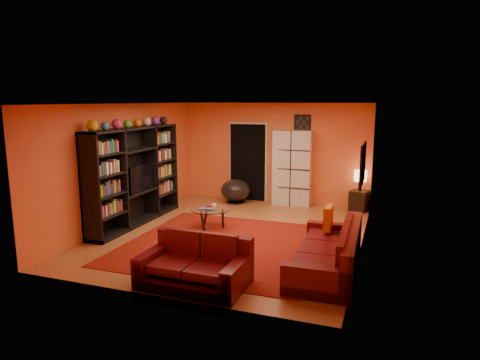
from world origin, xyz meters
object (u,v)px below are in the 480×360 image
(coffee_table, at_px, (210,211))
(storage_cabinet, at_px, (292,168))
(tv, at_px, (139,178))
(table_lamp, at_px, (360,176))
(sofa, at_px, (332,253))
(side_table, at_px, (359,201))
(loveseat, at_px, (197,265))
(bowl_chair, at_px, (235,190))
(entertainment_unit, at_px, (135,176))

(coffee_table, relative_size, storage_cabinet, 0.44)
(tv, relative_size, table_lamp, 2.01)
(sofa, bearing_deg, side_table, 86.98)
(storage_cabinet, bearing_deg, side_table, -3.45)
(tv, relative_size, coffee_table, 1.19)
(loveseat, relative_size, bowl_chair, 2.02)
(storage_cabinet, height_order, side_table, storage_cabinet)
(storage_cabinet, bearing_deg, table_lamp, -3.45)
(entertainment_unit, distance_m, bowl_chair, 2.95)
(entertainment_unit, xyz_separation_m, storage_cabinet, (2.83, 2.80, -0.09))
(entertainment_unit, height_order, tv, entertainment_unit)
(coffee_table, distance_m, table_lamp, 3.86)
(sofa, height_order, table_lamp, table_lamp)
(entertainment_unit, relative_size, side_table, 6.00)
(sofa, height_order, coffee_table, sofa)
(entertainment_unit, xyz_separation_m, coffee_table, (1.70, 0.17, -0.67))
(entertainment_unit, relative_size, table_lamp, 6.01)
(sofa, relative_size, table_lamp, 4.76)
(entertainment_unit, distance_m, table_lamp, 5.30)
(sofa, bearing_deg, coffee_table, 151.07)
(side_table, bearing_deg, bowl_chair, -175.44)
(tv, xyz_separation_m, sofa, (4.37, -1.32, -0.73))
(entertainment_unit, height_order, storage_cabinet, entertainment_unit)
(sofa, bearing_deg, tv, 161.69)
(loveseat, bearing_deg, entertainment_unit, 47.97)
(entertainment_unit, bearing_deg, side_table, 31.29)
(tv, xyz_separation_m, side_table, (4.47, 2.68, -0.76))
(tv, xyz_separation_m, loveseat, (2.55, -2.49, -0.73))
(tv, xyz_separation_m, table_lamp, (4.47, 2.68, -0.16))
(side_table, distance_m, table_lamp, 0.60)
(storage_cabinet, relative_size, table_lamp, 3.85)
(storage_cabinet, relative_size, bowl_chair, 2.50)
(loveseat, xyz_separation_m, storage_cabinet, (0.23, 5.22, 0.68))
(table_lamp, bearing_deg, coffee_table, -137.58)
(coffee_table, distance_m, storage_cabinet, 2.93)
(storage_cabinet, bearing_deg, tv, -137.34)
(side_table, bearing_deg, tv, -149.13)
(coffee_table, height_order, storage_cabinet, storage_cabinet)
(tv, distance_m, coffee_table, 1.77)
(bowl_chair, distance_m, table_lamp, 3.19)
(side_table, xyz_separation_m, table_lamp, (0.00, 0.00, 0.60))
(loveseat, distance_m, storage_cabinet, 5.26)
(storage_cabinet, xyz_separation_m, side_table, (1.69, -0.05, -0.71))
(coffee_table, bearing_deg, side_table, 42.42)
(sofa, bearing_deg, entertainment_unit, 162.76)
(coffee_table, relative_size, table_lamp, 1.69)
(tv, distance_m, bowl_chair, 2.85)
(entertainment_unit, xyz_separation_m, bowl_chair, (1.39, 2.50, -0.72))
(tv, xyz_separation_m, coffee_table, (1.65, 0.09, -0.63))
(bowl_chair, bearing_deg, table_lamp, 4.56)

